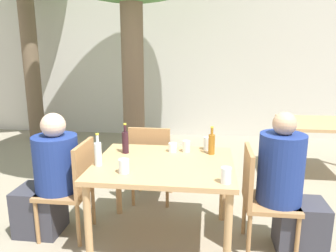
# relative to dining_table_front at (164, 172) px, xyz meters

# --- Properties ---
(ground_plane) EXTENTS (30.00, 30.00, 0.00)m
(ground_plane) POSITION_rel_dining_table_front_xyz_m (0.00, 0.00, -0.66)
(ground_plane) COLOR gray
(cafe_building_wall) EXTENTS (10.00, 0.08, 2.80)m
(cafe_building_wall) POSITION_rel_dining_table_front_xyz_m (0.00, 3.75, 0.74)
(cafe_building_wall) COLOR beige
(cafe_building_wall) RESTS_ON ground_plane
(dining_table_front) EXTENTS (1.19, 0.99, 0.75)m
(dining_table_front) POSITION_rel_dining_table_front_xyz_m (0.00, 0.00, 0.00)
(dining_table_front) COLOR tan
(dining_table_front) RESTS_ON ground_plane
(dining_table_back) EXTENTS (1.04, 0.90, 0.75)m
(dining_table_back) POSITION_rel_dining_table_front_xyz_m (1.88, 1.82, -0.01)
(dining_table_back) COLOR tan
(dining_table_back) RESTS_ON ground_plane
(patio_chair_0) EXTENTS (0.44, 0.44, 0.89)m
(patio_chair_0) POSITION_rel_dining_table_front_xyz_m (-0.83, 0.00, -0.16)
(patio_chair_0) COLOR #A87A4C
(patio_chair_0) RESTS_ON ground_plane
(patio_chair_1) EXTENTS (0.44, 0.44, 0.89)m
(patio_chair_1) POSITION_rel_dining_table_front_xyz_m (0.83, 0.00, -0.16)
(patio_chair_1) COLOR #A87A4C
(patio_chair_1) RESTS_ON ground_plane
(patio_chair_2) EXTENTS (0.44, 0.44, 0.89)m
(patio_chair_2) POSITION_rel_dining_table_front_xyz_m (-0.24, 0.73, -0.16)
(patio_chair_2) COLOR #A87A4C
(patio_chair_2) RESTS_ON ground_plane
(person_seated_0) EXTENTS (0.60, 0.40, 1.15)m
(person_seated_0) POSITION_rel_dining_table_front_xyz_m (-1.06, -0.00, -0.14)
(person_seated_0) COLOR #383842
(person_seated_0) RESTS_ON ground_plane
(person_seated_1) EXTENTS (0.59, 0.37, 1.21)m
(person_seated_1) POSITION_rel_dining_table_front_xyz_m (1.06, -0.00, -0.11)
(person_seated_1) COLOR #383842
(person_seated_1) RESTS_ON ground_plane
(water_bottle_0) EXTENTS (0.06, 0.06, 0.28)m
(water_bottle_0) POSITION_rel_dining_table_front_xyz_m (-0.53, -0.14, 0.19)
(water_bottle_0) COLOR silver
(water_bottle_0) RESTS_ON dining_table_front
(wine_bottle_1) EXTENTS (0.06, 0.06, 0.28)m
(wine_bottle_1) POSITION_rel_dining_table_front_xyz_m (-0.39, 0.21, 0.20)
(wine_bottle_1) COLOR #331923
(wine_bottle_1) RESTS_ON dining_table_front
(amber_bottle_2) EXTENTS (0.06, 0.06, 0.26)m
(amber_bottle_2) POSITION_rel_dining_table_front_xyz_m (0.41, 0.28, 0.19)
(amber_bottle_2) COLOR #9E661E
(amber_bottle_2) RESTS_ON dining_table_front
(drinking_glass_0) EXTENTS (0.07, 0.07, 0.13)m
(drinking_glass_0) POSITION_rel_dining_table_front_xyz_m (0.37, 0.40, 0.15)
(drinking_glass_0) COLOR white
(drinking_glass_0) RESTS_ON dining_table_front
(drinking_glass_1) EXTENTS (0.07, 0.07, 0.11)m
(drinking_glass_1) POSITION_rel_dining_table_front_xyz_m (0.17, 0.32, 0.14)
(drinking_glass_1) COLOR silver
(drinking_glass_1) RESTS_ON dining_table_front
(drinking_glass_2) EXTENTS (0.08, 0.08, 0.11)m
(drinking_glass_2) POSITION_rel_dining_table_front_xyz_m (-0.28, -0.28, 0.14)
(drinking_glass_2) COLOR silver
(drinking_glass_2) RESTS_ON dining_table_front
(drinking_glass_3) EXTENTS (0.08, 0.08, 0.08)m
(drinking_glass_3) POSITION_rel_dining_table_front_xyz_m (0.04, 0.31, 0.13)
(drinking_glass_3) COLOR white
(drinking_glass_3) RESTS_ON dining_table_front
(drinking_glass_4) EXTENTS (0.08, 0.08, 0.12)m
(drinking_glass_4) POSITION_rel_dining_table_front_xyz_m (0.51, -0.39, 0.15)
(drinking_glass_4) COLOR white
(drinking_glass_4) RESTS_ON dining_table_front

